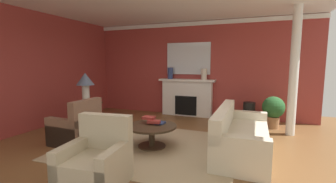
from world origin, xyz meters
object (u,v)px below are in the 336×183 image
at_px(table_lamp, 85,82).
at_px(fireplace, 187,98).
at_px(vase_mantel_left, 170,73).
at_px(mantel_mirror, 188,59).
at_px(sofa, 240,138).
at_px(coffee_table, 152,131).
at_px(armchair_near_window, 77,129).
at_px(armchair_facing_fireplace, 96,164).
at_px(vase_tall_corner, 249,113).
at_px(side_table, 87,115).
at_px(potted_plant, 273,109).
at_px(vase_mantel_right, 204,74).

bearing_deg(table_lamp, fireplace, 52.22).
bearing_deg(vase_mantel_left, mantel_mirror, 17.18).
relative_size(sofa, coffee_table, 2.10).
relative_size(fireplace, coffee_table, 1.80).
height_order(mantel_mirror, coffee_table, mantel_mirror).
bearing_deg(armchair_near_window, armchair_facing_fireplace, -40.21).
bearing_deg(vase_tall_corner, vase_mantel_left, 174.18).
relative_size(table_lamp, vase_tall_corner, 1.25).
height_order(side_table, vase_tall_corner, side_table).
distance_m(armchair_facing_fireplace, potted_plant, 4.70).
distance_m(armchair_near_window, potted_plant, 4.82).
distance_m(armchair_near_window, armchair_facing_fireplace, 1.94).
height_order(armchair_near_window, coffee_table, armchair_near_window).
bearing_deg(sofa, coffee_table, -170.16).
relative_size(vase_mantel_left, vase_tall_corner, 0.60).
xyz_separation_m(mantel_mirror, coffee_table, (0.12, -3.07, -1.49)).
height_order(sofa, vase_tall_corner, sofa).
bearing_deg(potted_plant, armchair_near_window, -145.32).
height_order(sofa, table_lamp, table_lamp).
xyz_separation_m(fireplace, mantel_mirror, (-0.00, 0.12, 1.27)).
height_order(side_table, vase_mantel_right, vase_mantel_right).
height_order(fireplace, armchair_near_window, fireplace).
distance_m(sofa, vase_tall_corner, 2.36).
relative_size(fireplace, vase_mantel_left, 4.98).
distance_m(vase_mantel_right, potted_plant, 2.20).
height_order(coffee_table, vase_tall_corner, vase_tall_corner).
distance_m(side_table, vase_mantel_right, 3.57).
relative_size(vase_tall_corner, vase_mantel_right, 1.76).
relative_size(mantel_mirror, armchair_facing_fireplace, 1.50).
bearing_deg(side_table, vase_mantel_left, 60.63).
relative_size(armchair_near_window, coffee_table, 0.95).
bearing_deg(coffee_table, vase_mantel_left, 103.06).
height_order(mantel_mirror, sofa, mantel_mirror).
xyz_separation_m(mantel_mirror, potted_plant, (2.50, -0.70, -1.34)).
bearing_deg(vase_mantel_left, potted_plant, -9.76).
height_order(mantel_mirror, vase_mantel_left, mantel_mirror).
distance_m(side_table, vase_tall_corner, 4.38).
relative_size(armchair_near_window, table_lamp, 1.27).
bearing_deg(sofa, vase_tall_corner, 87.60).
bearing_deg(coffee_table, vase_tall_corner, 56.05).
xyz_separation_m(armchair_near_window, table_lamp, (-0.45, 0.86, 0.92)).
xyz_separation_m(fireplace, armchair_facing_fireplace, (0.02, -4.56, -0.25)).
height_order(vase_tall_corner, vase_mantel_right, vase_mantel_right).
bearing_deg(vase_mantel_left, sofa, -47.88).
relative_size(vase_mantel_left, potted_plant, 0.43).
xyz_separation_m(table_lamp, vase_mantel_right, (2.46, 2.41, 0.12)).
xyz_separation_m(fireplace, sofa, (1.80, -2.65, -0.26)).
xyz_separation_m(fireplace, potted_plant, (2.50, -0.57, -0.07)).
distance_m(armchair_facing_fireplace, side_table, 2.86).
bearing_deg(side_table, armchair_facing_fireplace, -47.54).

